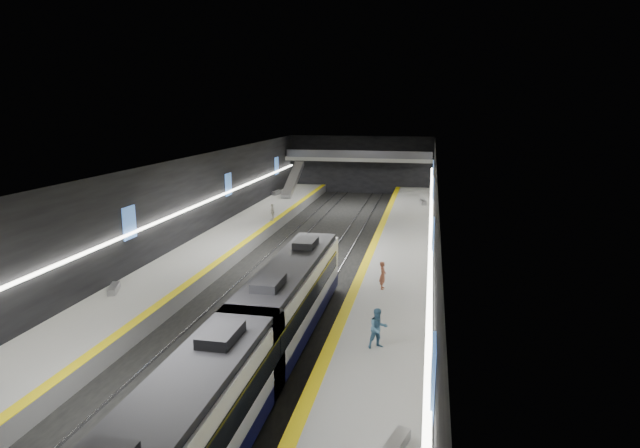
% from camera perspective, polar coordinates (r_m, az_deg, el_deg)
% --- Properties ---
extents(ground, '(70.00, 70.00, 0.00)m').
position_cam_1_polar(ground, '(42.37, -1.87, -4.12)').
color(ground, black).
rests_on(ground, ground).
extents(ceiling, '(20.00, 70.00, 0.04)m').
position_cam_1_polar(ceiling, '(40.80, -1.95, 6.71)').
color(ceiling, beige).
rests_on(ceiling, wall_left).
extents(wall_left, '(0.04, 70.00, 8.00)m').
position_cam_1_polar(wall_left, '(44.78, -14.46, 1.67)').
color(wall_left, black).
rests_on(wall_left, ground).
extents(wall_right, '(0.04, 70.00, 8.00)m').
position_cam_1_polar(wall_right, '(40.28, 12.05, 0.60)').
color(wall_right, black).
rests_on(wall_right, ground).
extents(wall_back, '(20.00, 0.04, 8.00)m').
position_cam_1_polar(wall_back, '(75.49, 4.37, 6.33)').
color(wall_back, black).
rests_on(wall_back, ground).
extents(platform_left, '(5.00, 70.00, 1.00)m').
position_cam_1_polar(platform_left, '(44.53, -11.31, -2.86)').
color(platform_left, slate).
rests_on(platform_left, ground).
extents(tile_surface_left, '(5.00, 70.00, 0.02)m').
position_cam_1_polar(tile_surface_left, '(44.40, -11.34, -2.23)').
color(tile_surface_left, '#ABABA6').
rests_on(tile_surface_left, platform_left).
extents(tactile_strip_left, '(0.60, 70.00, 0.02)m').
position_cam_1_polar(tactile_strip_left, '(43.60, -8.68, -2.38)').
color(tactile_strip_left, yellow).
rests_on(tactile_strip_left, platform_left).
extents(platform_right, '(5.00, 70.00, 1.00)m').
position_cam_1_polar(platform_right, '(41.18, 8.35, -4.02)').
color(platform_right, slate).
rests_on(platform_right, ground).
extents(tile_surface_right, '(5.00, 70.00, 0.02)m').
position_cam_1_polar(tile_surface_right, '(41.04, 8.37, -3.34)').
color(tile_surface_right, '#ABABA6').
rests_on(tile_surface_right, platform_right).
extents(tactile_strip_right, '(0.60, 70.00, 0.02)m').
position_cam_1_polar(tactile_strip_right, '(41.20, 5.31, -3.17)').
color(tactile_strip_right, yellow).
rests_on(tactile_strip_right, platform_right).
extents(rails, '(6.52, 70.00, 0.12)m').
position_cam_1_polar(rails, '(42.35, -1.87, -4.04)').
color(rails, gray).
rests_on(rails, ground).
extents(train, '(2.69, 28.31, 3.60)m').
position_cam_1_polar(train, '(23.07, -7.59, -13.14)').
color(train, '#0F1037').
rests_on(train, ground).
extents(ad_posters, '(19.94, 53.50, 2.20)m').
position_cam_1_polar(ad_posters, '(42.26, -1.60, 2.12)').
color(ad_posters, '#4273C6').
rests_on(ad_posters, wall_left).
extents(cove_light_left, '(0.25, 68.60, 0.12)m').
position_cam_1_polar(cove_light_left, '(44.73, -14.21, 1.41)').
color(cove_light_left, white).
rests_on(cove_light_left, wall_left).
extents(cove_light_right, '(0.25, 68.60, 0.12)m').
position_cam_1_polar(cove_light_right, '(40.32, 11.76, 0.33)').
color(cove_light_right, white).
rests_on(cove_light_right, wall_right).
extents(mezzanine_bridge, '(20.00, 3.00, 1.50)m').
position_cam_1_polar(mezzanine_bridge, '(73.34, 4.17, 6.96)').
color(mezzanine_bridge, gray).
rests_on(mezzanine_bridge, wall_left).
extents(escalator, '(1.20, 7.50, 3.92)m').
position_cam_1_polar(escalator, '(68.26, -2.91, 4.76)').
color(escalator, '#99999E').
rests_on(escalator, platform_left).
extents(bench_left_near, '(1.04, 1.73, 0.41)m').
position_cam_1_polar(bench_left_near, '(35.16, -21.14, -6.47)').
color(bench_left_near, '#99999E').
rests_on(bench_left_near, platform_left).
extents(bench_left_far, '(0.75, 2.04, 0.49)m').
position_cam_1_polar(bench_left_far, '(68.44, -4.65, 3.35)').
color(bench_left_far, '#99999E').
rests_on(bench_left_far, platform_left).
extents(bench_right_near, '(0.95, 1.76, 0.41)m').
position_cam_1_polar(bench_right_near, '(19.20, 8.06, -22.37)').
color(bench_right_near, '#99999E').
rests_on(bench_right_near, platform_right).
extents(bench_right_far, '(0.80, 2.02, 0.48)m').
position_cam_1_polar(bench_right_far, '(62.73, 10.95, 2.31)').
color(bench_right_far, '#99999E').
rests_on(bench_right_far, platform_right).
extents(passenger_right_a, '(0.42, 0.64, 1.74)m').
position_cam_1_polar(passenger_right_a, '(33.38, 6.71, -5.48)').
color(passenger_right_a, '#B96345').
rests_on(passenger_right_a, platform_right).
extents(passenger_right_b, '(1.18, 1.10, 1.94)m').
position_cam_1_polar(passenger_right_b, '(25.52, 6.22, -11.05)').
color(passenger_right_b, teal).
rests_on(passenger_right_b, platform_right).
extents(passenger_left_a, '(0.76, 1.07, 1.69)m').
position_cam_1_polar(passenger_left_a, '(52.86, -5.11, 1.26)').
color(passenger_left_a, beige).
rests_on(passenger_left_a, platform_left).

